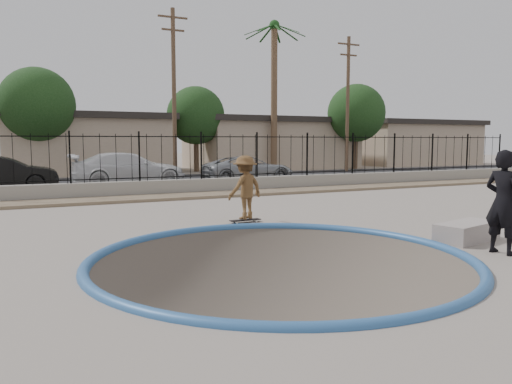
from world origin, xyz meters
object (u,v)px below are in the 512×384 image
object	(u,v)px
skateboard	(245,220)
videographer	(503,202)
skater	(245,191)
car_c	(129,169)
car_b	(4,173)
car_d	(249,169)
concrete_ledge	(467,232)

from	to	relation	value
skateboard	videographer	bearing A→B (deg)	-64.59
skater	car_c	bearing A→B (deg)	-105.21
skateboard	car_b	bearing A→B (deg)	113.45
skateboard	car_c	world-z (taller)	car_c
car_b	car_c	size ratio (longest dim) A/B	0.81
videographer	car_c	xyz separation A→B (m)	(-3.45, 17.44, -0.18)
videographer	car_d	size ratio (longest dim) A/B	0.42
car_c	car_d	xyz separation A→B (m)	(5.95, -0.63, -0.12)
skateboard	car_d	world-z (taller)	car_d
skateboard	car_d	xyz separation A→B (m)	(5.39, 11.37, 0.63)
car_d	concrete_ledge	bearing A→B (deg)	173.35
car_b	car_c	xyz separation A→B (m)	(5.29, 0.00, 0.06)
skater	skateboard	bearing A→B (deg)	-134.46
car_b	car_c	world-z (taller)	car_c
concrete_ledge	car_d	size ratio (longest dim) A/B	0.34
skater	car_b	xyz separation A→B (m)	(-5.85, 12.00, -0.08)
concrete_ledge	car_c	bearing A→B (deg)	103.30
skater	car_d	size ratio (longest dim) A/B	0.35
car_d	car_b	bearing A→B (deg)	87.81
skateboard	skater	bearing A→B (deg)	-119.09
skater	car_b	bearing A→B (deg)	-81.91
skateboard	car_b	size ratio (longest dim) A/B	0.20
skater	concrete_ledge	bearing A→B (deg)	109.63
concrete_ledge	car_b	distance (m)	18.68
concrete_ledge	car_c	world-z (taller)	car_c
concrete_ledge	car_b	size ratio (longest dim) A/B	0.37
car_b	skater	bearing A→B (deg)	-150.43
car_d	skater	bearing A→B (deg)	155.64
skateboard	car_d	bearing A→B (deg)	62.11
car_c	skater	bearing A→B (deg)	-176.96
skateboard	concrete_ledge	bearing A→B (deg)	-55.00
skater	concrete_ledge	size ratio (longest dim) A/B	1.04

